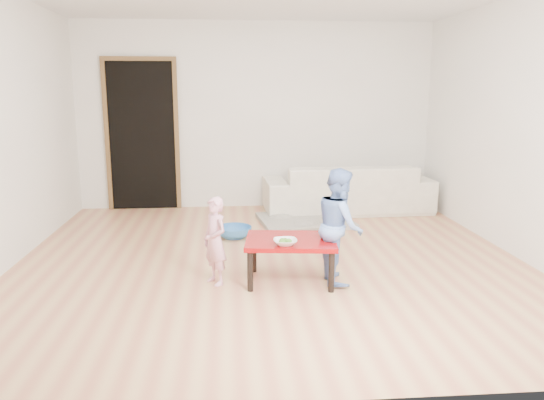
{
  "coord_description": "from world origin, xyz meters",
  "views": [
    {
      "loc": [
        -0.4,
        -5.08,
        1.68
      ],
      "look_at": [
        0.0,
        -0.2,
        0.65
      ],
      "focal_mm": 35.0,
      "sensor_mm": 36.0,
      "label": 1
    }
  ],
  "objects": [
    {
      "name": "floor",
      "position": [
        0.0,
        0.0,
        0.0
      ],
      "size": [
        5.0,
        5.0,
        0.01
      ],
      "primitive_type": "cube",
      "color": "#C37853",
      "rests_on": "ground"
    },
    {
      "name": "red_table",
      "position": [
        0.13,
        -0.64,
        0.2
      ],
      "size": [
        0.84,
        0.67,
        0.39
      ],
      "primitive_type": null,
      "rotation": [
        0.0,
        0.0,
        -0.11
      ],
      "color": "maroon",
      "rests_on": "floor"
    },
    {
      "name": "broccoli",
      "position": [
        0.06,
        -0.82,
        0.42
      ],
      "size": [
        0.12,
        0.12,
        0.06
      ],
      "primitive_type": null,
      "color": "#2D5919",
      "rests_on": "red_table"
    },
    {
      "name": "cushion",
      "position": [
        0.78,
        1.82,
        0.5
      ],
      "size": [
        0.54,
        0.49,
        0.13
      ],
      "primitive_type": "cube",
      "rotation": [
        0.0,
        0.0,
        0.1
      ],
      "color": "orange",
      "rests_on": "sofa"
    },
    {
      "name": "sofa",
      "position": [
        1.23,
        2.05,
        0.33
      ],
      "size": [
        2.31,
        0.98,
        0.67
      ],
      "primitive_type": "imported",
      "rotation": [
        0.0,
        0.0,
        3.18
      ],
      "color": "white",
      "rests_on": "floor"
    },
    {
      "name": "basin",
      "position": [
        -0.36,
        0.82,
        0.06
      ],
      "size": [
        0.41,
        0.41,
        0.13
      ],
      "primitive_type": "imported",
      "color": "#3070B8",
      "rests_on": "floor"
    },
    {
      "name": "child_blue",
      "position": [
        0.56,
        -0.65,
        0.51
      ],
      "size": [
        0.39,
        0.5,
        1.01
      ],
      "primitive_type": "imported",
      "rotation": [
        0.0,
        0.0,
        1.56
      ],
      "color": "#6189E0",
      "rests_on": "floor"
    },
    {
      "name": "back_wall",
      "position": [
        0.0,
        2.5,
        1.3
      ],
      "size": [
        5.0,
        0.02,
        2.6
      ],
      "primitive_type": "cube",
      "color": "white",
      "rests_on": "floor"
    },
    {
      "name": "blanket",
      "position": [
        0.56,
        1.43,
        0.03
      ],
      "size": [
        1.23,
        1.07,
        0.06
      ],
      "primitive_type": null,
      "rotation": [
        0.0,
        0.0,
        0.13
      ],
      "color": "#BBB7A5",
      "rests_on": "floor"
    },
    {
      "name": "right_wall",
      "position": [
        2.5,
        0.0,
        1.3
      ],
      "size": [
        0.02,
        5.0,
        2.6
      ],
      "primitive_type": "cube",
      "color": "white",
      "rests_on": "floor"
    },
    {
      "name": "doorway",
      "position": [
        -1.6,
        2.48,
        1.02
      ],
      "size": [
        1.02,
        0.08,
        2.11
      ],
      "primitive_type": null,
      "color": "brown",
      "rests_on": "back_wall"
    },
    {
      "name": "child_pink",
      "position": [
        -0.53,
        -0.63,
        0.39
      ],
      "size": [
        0.31,
        0.34,
        0.77
      ],
      "primitive_type": "imported",
      "rotation": [
        0.0,
        0.0,
        -0.99
      ],
      "color": "pink",
      "rests_on": "floor"
    },
    {
      "name": "bowl",
      "position": [
        0.06,
        -0.82,
        0.42
      ],
      "size": [
        0.2,
        0.2,
        0.05
      ],
      "primitive_type": "imported",
      "color": "white",
      "rests_on": "red_table"
    }
  ]
}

